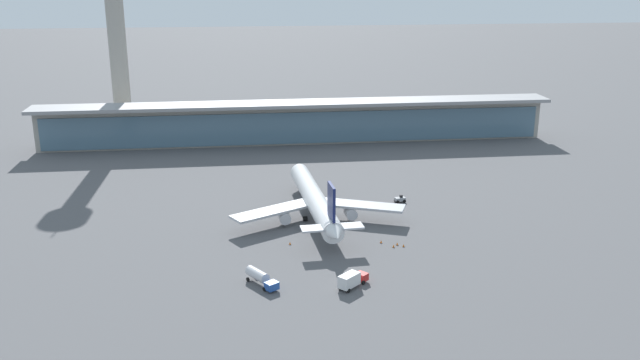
% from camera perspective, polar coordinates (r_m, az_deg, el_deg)
% --- Properties ---
extents(ground_plane, '(1200.00, 1200.00, 0.00)m').
position_cam_1_polar(ground_plane, '(172.71, 0.53, -3.47)').
color(ground_plane, '#515154').
extents(airliner_on_stand, '(43.98, 57.29, 15.25)m').
position_cam_1_polar(airliner_on_stand, '(173.45, -0.40, -1.70)').
color(airliner_on_stand, white).
rests_on(airliner_on_stand, ground).
extents(service_truck_near_nose_blue, '(6.58, 8.43, 2.95)m').
position_cam_1_polar(service_truck_near_nose_blue, '(139.53, -4.93, -8.00)').
color(service_truck_near_nose_blue, '#234C9E').
rests_on(service_truck_near_nose_blue, ground).
extents(service_truck_under_wing_red, '(6.95, 6.61, 3.10)m').
position_cam_1_polar(service_truck_under_wing_red, '(138.19, 2.63, -8.22)').
color(service_truck_under_wing_red, '#B21E1E').
rests_on(service_truck_under_wing_red, ground).
extents(service_truck_mid_apron_grey, '(3.13, 2.21, 2.05)m').
position_cam_1_polar(service_truck_mid_apron_grey, '(187.77, 6.64, -1.59)').
color(service_truck_mid_apron_grey, gray).
rests_on(service_truck_mid_apron_grey, ground).
extents(terminal_building, '(183.60, 12.80, 15.20)m').
position_cam_1_polar(terminal_building, '(248.83, -1.97, 4.86)').
color(terminal_building, '#9E998E').
rests_on(terminal_building, ground).
extents(control_tower, '(12.00, 12.00, 78.02)m').
position_cam_1_polar(control_tower, '(263.68, -16.55, 12.48)').
color(control_tower, '#9E998E').
rests_on(control_tower, ground).
extents(safety_cone_alpha, '(0.62, 0.62, 0.70)m').
position_cam_1_polar(safety_cone_alpha, '(158.74, 6.92, -5.40)').
color(safety_cone_alpha, orange).
rests_on(safety_cone_alpha, ground).
extents(safety_cone_bravo, '(0.62, 0.62, 0.70)m').
position_cam_1_polar(safety_cone_bravo, '(160.30, 5.07, -5.10)').
color(safety_cone_bravo, orange).
rests_on(safety_cone_bravo, ground).
extents(safety_cone_charlie, '(0.62, 0.62, 0.70)m').
position_cam_1_polar(safety_cone_charlie, '(158.14, 6.10, -5.46)').
color(safety_cone_charlie, orange).
rests_on(safety_cone_charlie, ground).
extents(safety_cone_delta, '(0.62, 0.62, 0.70)m').
position_cam_1_polar(safety_cone_delta, '(159.48, 6.40, -5.27)').
color(safety_cone_delta, orange).
rests_on(safety_cone_delta, ground).
extents(safety_cone_echo, '(0.62, 0.62, 0.70)m').
position_cam_1_polar(safety_cone_echo, '(158.95, -2.50, -5.25)').
color(safety_cone_echo, orange).
rests_on(safety_cone_echo, ground).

